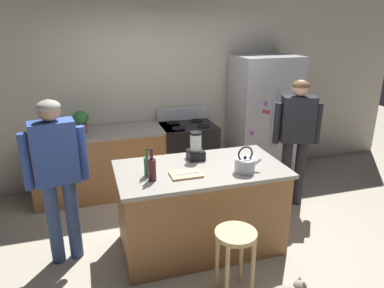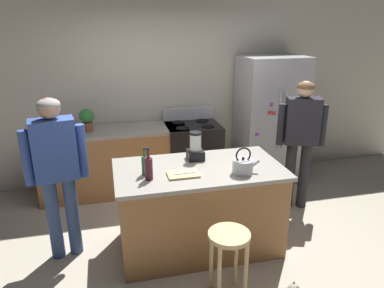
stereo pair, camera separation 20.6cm
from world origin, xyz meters
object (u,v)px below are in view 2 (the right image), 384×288
object	(u,v)px
kitchen_island	(199,208)
person_by_sink_right	(301,134)
person_by_island_left	(56,165)
potted_plant	(87,119)
blender_appliance	(195,148)
bottle_wine	(149,168)
bottle_olive_oil	(145,165)
bar_stool	(229,248)
tea_kettle	(243,166)
chef_knife	(185,173)
stove_range	(193,154)
refrigerator	(270,120)
cutting_board	(183,174)

from	to	relation	value
kitchen_island	person_by_sink_right	xyz separation A→B (m)	(1.45, 0.56, 0.54)
person_by_island_left	person_by_sink_right	bearing A→B (deg)	7.58
potted_plant	blender_appliance	bearing A→B (deg)	-49.05
potted_plant	bottle_wine	bearing A→B (deg)	-70.62
kitchen_island	bottle_olive_oil	world-z (taller)	bottle_olive_oil
bar_stool	tea_kettle	bearing A→B (deg)	59.98
person_by_island_left	tea_kettle	world-z (taller)	person_by_island_left
kitchen_island	chef_knife	distance (m)	0.53
stove_range	tea_kettle	xyz separation A→B (m)	(0.07, -1.76, 0.53)
potted_plant	bottle_olive_oil	bearing A→B (deg)	-69.92
refrigerator	bar_stool	size ratio (longest dim) A/B	2.88
potted_plant	chef_knife	size ratio (longest dim) A/B	1.36
bar_stool	chef_knife	world-z (taller)	chef_knife
person_by_sink_right	potted_plant	xyz separation A→B (m)	(-2.58, 0.99, 0.09)
cutting_board	chef_knife	world-z (taller)	chef_knife
bar_stool	cutting_board	bearing A→B (deg)	111.76
tea_kettle	bottle_olive_oil	bearing A→B (deg)	168.09
kitchen_island	bottle_wine	world-z (taller)	bottle_wine
kitchen_island	cutting_board	bearing A→B (deg)	-143.08
potted_plant	bar_stool	bearing A→B (deg)	-63.08
kitchen_island	cutting_board	size ratio (longest dim) A/B	5.66
bottle_olive_oil	potted_plant	bearing A→B (deg)	110.08
person_by_sink_right	tea_kettle	xyz separation A→B (m)	(-1.07, -0.79, -0.00)
refrigerator	potted_plant	size ratio (longest dim) A/B	6.16
refrigerator	bottle_olive_oil	xyz separation A→B (m)	(-2.02, -1.54, 0.10)
person_by_island_left	person_by_sink_right	xyz separation A→B (m)	(2.82, 0.38, -0.01)
blender_appliance	chef_knife	distance (m)	0.44
bar_stool	chef_knife	distance (m)	0.81
person_by_island_left	blender_appliance	distance (m)	1.39
person_by_island_left	tea_kettle	distance (m)	1.80
bar_stool	potted_plant	bearing A→B (deg)	116.92
chef_knife	person_by_sink_right	bearing A→B (deg)	20.38
person_by_sink_right	cutting_board	xyz separation A→B (m)	(-1.64, -0.70, -0.07)
tea_kettle	bottle_wine	bearing A→B (deg)	175.39
blender_appliance	cutting_board	size ratio (longest dim) A/B	1.01
stove_range	bottle_olive_oil	world-z (taller)	bottle_olive_oil
bottle_olive_oil	tea_kettle	size ratio (longest dim) A/B	1.00
refrigerator	bar_stool	distance (m)	2.72
cutting_board	chef_knife	bearing A→B (deg)	0.00
person_by_sink_right	cutting_board	world-z (taller)	person_by_sink_right
bottle_wine	tea_kettle	size ratio (longest dim) A/B	1.15
blender_appliance	cutting_board	xyz separation A→B (m)	(-0.22, -0.38, -0.12)
blender_appliance	bottle_olive_oil	distance (m)	0.63
tea_kettle	bar_stool	bearing A→B (deg)	-120.02
stove_range	kitchen_island	bearing A→B (deg)	-101.38
potted_plant	blender_appliance	size ratio (longest dim) A/B	0.99
stove_range	potted_plant	world-z (taller)	potted_plant
person_by_island_left	stove_range	bearing A→B (deg)	38.65
kitchen_island	tea_kettle	bearing A→B (deg)	-32.05
stove_range	person_by_island_left	world-z (taller)	person_by_island_left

